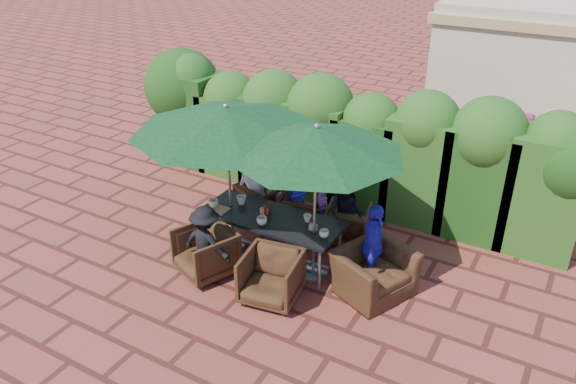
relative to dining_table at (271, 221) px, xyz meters
The scene contains 31 objects.
ground 0.69m from the dining_table, 46.28° to the left, with size 80.00×80.00×0.00m, color maroon.
dining_table is the anchor object (origin of this frame).
umbrella_left 1.72m from the dining_table, behind, with size 2.89×2.89×2.46m.
umbrella_right 1.73m from the dining_table, ahead, with size 2.50×2.50×2.46m.
chair_far_left 1.33m from the dining_table, 129.52° to the left, with size 0.71×0.67×0.73m, color black.
chair_far_mid 1.10m from the dining_table, 93.21° to the left, with size 0.67×0.62×0.69m, color black.
chair_far_right 1.39m from the dining_table, 51.13° to the left, with size 0.70×0.65×0.72m, color black.
chair_near_left 1.10m from the dining_table, 127.88° to the right, with size 0.79×0.74×0.82m, color black.
chair_near_right 1.08m from the dining_table, 59.14° to the right, with size 0.79×0.74×0.81m, color black.
chair_end_right 1.75m from the dining_table, ahead, with size 1.05×0.68×0.91m, color black.
adult_far_left 1.26m from the dining_table, 133.47° to the left, with size 0.66×0.39×1.34m, color silver.
adult_far_mid 0.97m from the dining_table, 92.89° to the left, with size 0.45×0.36×1.24m, color #231FAC.
adult_far_right 1.24m from the dining_table, 44.64° to the left, with size 0.60×0.37×1.25m, color black.
adult_near_left 1.09m from the dining_table, 120.87° to the right, with size 0.78×0.36×1.21m, color black.
adult_end_right 1.66m from the dining_table, ahead, with size 0.80×0.40×1.36m, color #231FAC.
child_left 1.14m from the dining_table, 115.98° to the left, with size 0.28×0.23×0.78m, color #EB53A4.
child_right 1.12m from the dining_table, 70.67° to the left, with size 0.32×0.26×0.90m, color purple.
pedestrian_a 4.40m from the dining_table, 71.51° to the left, with size 1.57×0.56×1.68m, color #248724.
pedestrian_b 5.38m from the dining_table, 57.74° to the left, with size 0.75×0.46×1.56m, color #EB53A4.
pedestrian_c 5.64m from the dining_table, 53.75° to the left, with size 1.06×0.48×1.65m, color #92929A.
cup_a 0.99m from the dining_table, 169.68° to the right, with size 0.16×0.16×0.13m, color beige.
cup_b 0.66m from the dining_table, 169.11° to the left, with size 0.16×0.16×0.15m, color beige.
cup_c 0.29m from the dining_table, 91.70° to the right, with size 0.16×0.16×0.13m, color beige.
cup_d 0.59m from the dining_table, 15.68° to the left, with size 0.12×0.12×0.12m, color beige.
cup_e 0.99m from the dining_table, ahead, with size 0.14×0.14×0.11m, color beige.
ketchup_bottle 0.19m from the dining_table, behind, with size 0.04×0.04×0.17m, color #B20C0A.
sauce_bottle 0.23m from the dining_table, 128.36° to the left, with size 0.04×0.04×0.17m, color #4C230C.
serving_tray 0.89m from the dining_table, 165.23° to the right, with size 0.35×0.25×0.02m, color #A57D50.
number_block_left 0.19m from the dining_table, behind, with size 0.12×0.06×0.10m, color tan.
number_block_right 0.76m from the dining_table, ahead, with size 0.12×0.06×0.10m, color tan.
hedge_wall 2.52m from the dining_table, 90.55° to the left, with size 9.10×1.60×2.41m.
Camera 1 is at (3.83, -6.51, 5.14)m, focal length 35.00 mm.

